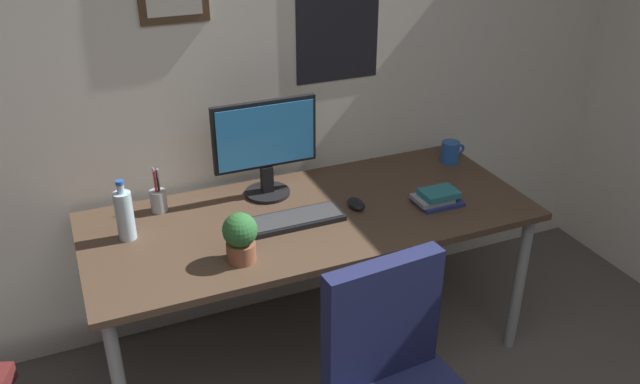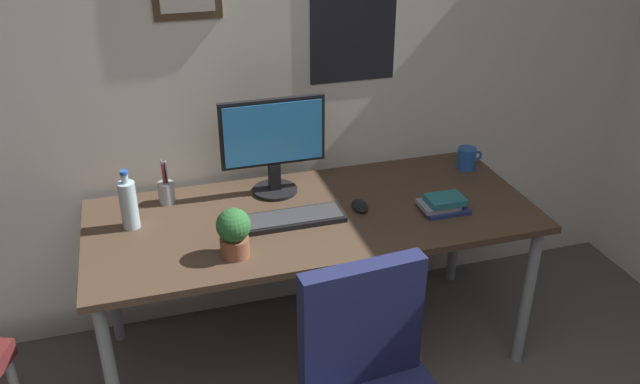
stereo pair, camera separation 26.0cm
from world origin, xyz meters
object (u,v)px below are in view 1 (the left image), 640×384
(water_bottle, at_px, (125,215))
(monitor, at_px, (265,144))
(pen_cup, at_px, (158,199))
(potted_plant, at_px, (240,236))
(coffee_mug_near, at_px, (450,152))
(computer_mouse, at_px, (356,204))
(keyboard, at_px, (292,220))
(book_stack_left, at_px, (437,198))

(water_bottle, bearing_deg, monitor, 12.66)
(monitor, height_order, pen_cup, monitor)
(monitor, xyz_separation_m, potted_plant, (-0.26, -0.47, -0.13))
(monitor, xyz_separation_m, coffee_mug_near, (0.94, -0.02, -0.19))
(coffee_mug_near, bearing_deg, monitor, 178.48)
(coffee_mug_near, relative_size, potted_plant, 0.65)
(potted_plant, bearing_deg, computer_mouse, 19.27)
(water_bottle, bearing_deg, keyboard, -12.48)
(water_bottle, bearing_deg, book_stack_left, -10.42)
(monitor, xyz_separation_m, computer_mouse, (0.31, -0.27, -0.22))
(monitor, bearing_deg, keyboard, -88.21)
(monitor, relative_size, computer_mouse, 4.18)
(computer_mouse, height_order, coffee_mug_near, coffee_mug_near)
(computer_mouse, xyz_separation_m, book_stack_left, (0.33, -0.11, 0.01))
(water_bottle, bearing_deg, coffee_mug_near, 4.25)
(keyboard, distance_m, book_stack_left, 0.64)
(monitor, distance_m, keyboard, 0.36)
(coffee_mug_near, bearing_deg, computer_mouse, -158.82)
(potted_plant, relative_size, book_stack_left, 0.98)
(water_bottle, xyz_separation_m, pen_cup, (0.16, 0.17, -0.05))
(computer_mouse, bearing_deg, pen_cup, 159.00)
(computer_mouse, relative_size, potted_plant, 0.56)
(book_stack_left, bearing_deg, monitor, 149.74)
(keyboard, bearing_deg, water_bottle, 167.52)
(monitor, distance_m, computer_mouse, 0.47)
(coffee_mug_near, bearing_deg, water_bottle, -175.75)
(potted_plant, height_order, pen_cup, pen_cup)
(keyboard, height_order, coffee_mug_near, coffee_mug_near)
(keyboard, distance_m, potted_plant, 0.34)
(computer_mouse, xyz_separation_m, pen_cup, (-0.78, 0.30, 0.04))
(computer_mouse, height_order, pen_cup, pen_cup)
(monitor, relative_size, pen_cup, 2.30)
(book_stack_left, bearing_deg, water_bottle, 169.58)
(monitor, distance_m, potted_plant, 0.55)
(computer_mouse, relative_size, water_bottle, 0.44)
(coffee_mug_near, bearing_deg, potted_plant, -159.72)
(water_bottle, xyz_separation_m, coffee_mug_near, (1.57, 0.12, -0.05))
(monitor, relative_size, water_bottle, 1.82)
(computer_mouse, bearing_deg, coffee_mug_near, 21.18)
(potted_plant, bearing_deg, keyboard, 34.49)
(computer_mouse, bearing_deg, potted_plant, -160.73)
(keyboard, relative_size, book_stack_left, 2.16)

